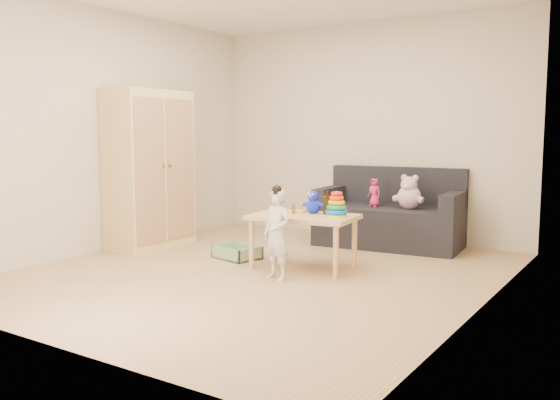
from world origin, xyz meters
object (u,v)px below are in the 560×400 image
Objects in this scene: wardrobe at (149,169)px; toddler at (277,235)px; sofa at (389,227)px; play_table at (303,241)px.

toddler is (2.02, -0.47, -0.48)m from wardrobe.
sofa is 1.49m from play_table.
sofa is (2.24, 1.49, -0.65)m from wardrobe.
wardrobe is at bearing -151.32° from sofa.
wardrobe reaches higher than toddler.
sofa is 1.63× the size of play_table.
sofa is at bearing 33.63° from wardrobe.
wardrobe is 1.80× the size of play_table.
sofa is at bearing 80.31° from play_table.
play_table is 0.51m from toddler.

